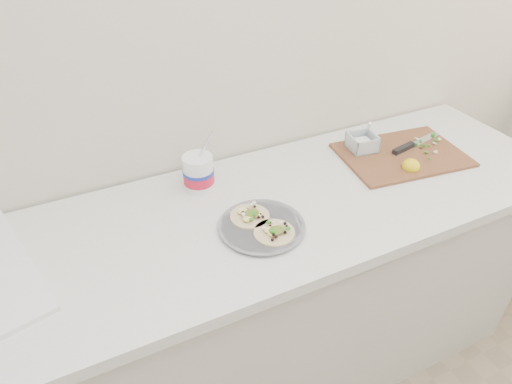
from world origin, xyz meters
name	(u,v)px	position (x,y,z in m)	size (l,w,h in m)	color
counter	(228,313)	(0.00, 1.43, 0.45)	(2.44, 0.66, 0.90)	beige
taco_plate	(262,224)	(0.08, 1.33, 0.92)	(0.26, 0.26, 0.04)	slate
tub	(199,170)	(-0.01, 1.61, 0.97)	(0.10, 0.10, 0.23)	white
cutboard	(399,151)	(0.73, 1.48, 0.92)	(0.48, 0.36, 0.07)	brown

